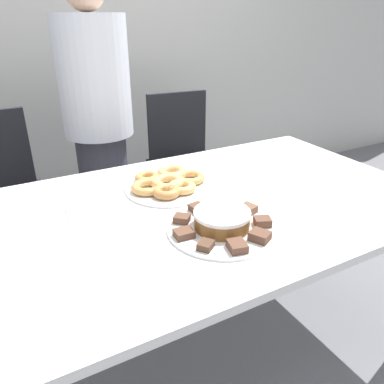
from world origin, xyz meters
TOP-DOWN VIEW (x-y plane):
  - ground_plane at (0.00, 0.00)m, footprint 12.00×12.00m
  - wall_back at (0.00, 1.60)m, footprint 8.00×0.05m
  - table at (0.00, 0.00)m, footprint 1.67×1.00m
  - person_standing at (-0.13, 0.94)m, footprint 0.37×0.37m
  - office_chair_left at (-0.67, 0.96)m, footprint 0.46×0.46m
  - office_chair_right at (0.41, 0.96)m, footprint 0.48×0.48m
  - plate_cake at (-0.06, -0.19)m, footprint 0.35×0.35m
  - plate_donuts at (-0.08, 0.17)m, footprint 0.34×0.34m
  - frosted_cake at (-0.06, -0.19)m, footprint 0.18×0.18m
  - lamington_0 at (-0.19, -0.18)m, footprint 0.06×0.05m
  - lamington_1 at (-0.16, -0.27)m, footprint 0.06×0.06m
  - lamington_2 at (-0.09, -0.32)m, footprint 0.06×0.07m
  - lamington_3 at (0.00, -0.31)m, footprint 0.07×0.07m
  - lamington_4 at (0.06, -0.24)m, footprint 0.07×0.06m
  - lamington_5 at (0.07, -0.15)m, footprint 0.07×0.07m
  - lamington_6 at (0.01, -0.08)m, footprint 0.07×0.07m
  - lamington_7 at (-0.08, -0.06)m, footprint 0.05×0.06m
  - lamington_8 at (-0.16, -0.10)m, footprint 0.07×0.06m
  - donut_0 at (-0.08, 0.17)m, footprint 0.13×0.13m
  - donut_1 at (-0.16, 0.17)m, footprint 0.13×0.13m
  - donut_2 at (-0.12, 0.10)m, footprint 0.11×0.11m
  - donut_3 at (-0.05, 0.11)m, footprint 0.11×0.11m
  - donut_4 at (0.02, 0.18)m, footprint 0.12×0.12m
  - donut_5 at (-0.02, 0.25)m, footprint 0.12×0.12m
  - donut_6 at (-0.13, 0.26)m, footprint 0.10×0.10m
  - napkin at (-0.41, 0.15)m, footprint 0.12×0.10m

SIDE VIEW (x-z plane):
  - ground_plane at x=0.00m, z-range 0.00..0.00m
  - office_chair_left at x=-0.67m, z-range -0.02..0.89m
  - office_chair_right at x=0.41m, z-range -0.02..0.89m
  - table at x=0.00m, z-range 0.29..1.01m
  - napkin at x=-0.41m, z-range 0.72..0.73m
  - plate_cake at x=-0.06m, z-range 0.72..0.73m
  - plate_donuts at x=-0.08m, z-range 0.72..0.73m
  - lamington_1 at x=-0.16m, z-range 0.73..0.75m
  - lamington_6 at x=0.01m, z-range 0.73..0.75m
  - lamington_0 at x=-0.19m, z-range 0.73..0.75m
  - lamington_7 at x=-0.08m, z-range 0.73..0.75m
  - lamington_8 at x=-0.16m, z-range 0.73..0.75m
  - lamington_2 at x=-0.09m, z-range 0.73..0.76m
  - lamington_4 at x=0.06m, z-range 0.73..0.76m
  - lamington_5 at x=0.07m, z-range 0.73..0.76m
  - lamington_3 at x=0.00m, z-range 0.73..0.76m
  - donut_4 at x=0.02m, z-range 0.73..0.76m
  - donut_6 at x=-0.13m, z-range 0.73..0.76m
  - donut_1 at x=-0.16m, z-range 0.73..0.76m
  - donut_3 at x=-0.05m, z-range 0.73..0.76m
  - donut_2 at x=-0.12m, z-range 0.73..0.77m
  - donut_0 at x=-0.08m, z-range 0.73..0.77m
  - donut_5 at x=-0.02m, z-range 0.73..0.77m
  - frosted_cake at x=-0.06m, z-range 0.73..0.79m
  - person_standing at x=-0.13m, z-range 0.03..1.58m
  - wall_back at x=0.00m, z-range 0.00..2.60m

